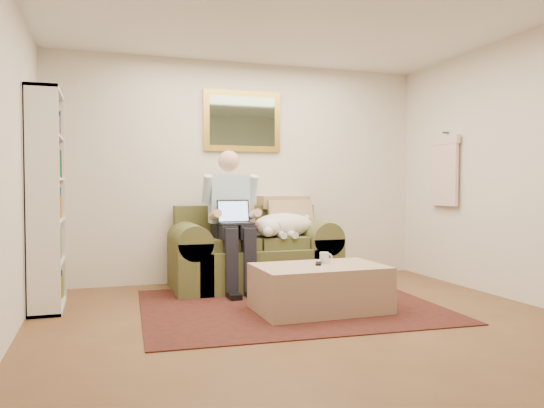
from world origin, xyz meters
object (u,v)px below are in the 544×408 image
sleeping_dog (283,225)px  seated_man (233,221)px  laptop (235,217)px  bookshelf (46,200)px  sofa (253,259)px  coffee_mug (324,258)px  ottoman (319,288)px

sleeping_dog → seated_man: bearing=-172.9°
laptop → bookshelf: bookshelf is taller
sofa → coffee_mug: 1.24m
laptop → seated_man: bearing=90.0°
seated_man → ottoman: seated_man is taller
sofa → sleeping_dog: (0.32, -0.09, 0.38)m
laptop → bookshelf: size_ratio=0.18×
seated_man → coffee_mug: 1.22m
ottoman → coffee_mug: 0.30m
laptop → ottoman: bearing=-63.9°
ottoman → coffee_mug: coffee_mug is taller
seated_man → laptop: seated_man is taller
sleeping_dog → laptop: bearing=-166.4°
ottoman → sofa: bearing=100.8°
ottoman → seated_man: bearing=114.7°
seated_man → bookshelf: bookshelf is taller
laptop → sofa: bearing=41.0°
bookshelf → sleeping_dog: bearing=7.5°
laptop → sleeping_dog: size_ratio=0.47×
sofa → ottoman: 1.32m
sleeping_dog → bookshelf: bearing=-172.5°
seated_man → laptop: (0.00, -0.07, 0.04)m
laptop → bookshelf: bearing=-174.5°
seated_man → coffee_mug: size_ratio=15.19×
seated_man → ottoman: size_ratio=1.33×
seated_man → ottoman: (0.52, -1.13, -0.55)m
sofa → bookshelf: bookshelf is taller
seated_man → bookshelf: (-1.82, -0.24, 0.24)m
sleeping_dog → bookshelf: bookshelf is taller
ottoman → bookshelf: 2.63m
sleeping_dog → ottoman: (-0.08, -1.21, -0.48)m
seated_man → ottoman: bearing=-65.3°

